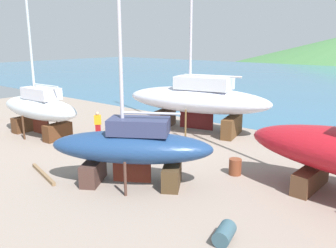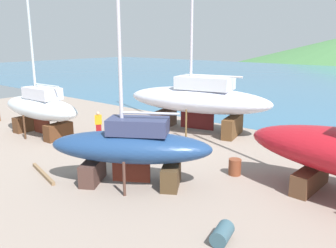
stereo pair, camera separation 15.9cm
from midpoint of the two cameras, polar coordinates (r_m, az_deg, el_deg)
The scene contains 9 objects.
ground_plane at distance 17.36m, azimuth -12.28°, elevation -7.33°, with size 48.73×48.73×0.00m, color gray.
sailboat_small_center at distance 23.37m, azimuth 5.18°, elevation 4.11°, with size 10.55×5.59×17.17m.
sailboat_large_starboard at distance 23.94m, azimuth -20.17°, elevation 2.53°, with size 7.23×2.58×11.72m.
sailboat_far_slipway at distance 14.82m, azimuth -5.81°, elevation -3.75°, with size 7.07×5.54×12.06m.
worker at distance 22.49m, azimuth -11.24°, elevation -0.05°, with size 0.47×0.49×1.72m.
barrel_blue_faded at distance 11.39m, azimuth 9.38°, elevation -17.52°, with size 0.54×0.54×0.92m, color #365563.
barrel_by_slipway at distance 16.50m, azimuth 11.27°, elevation -6.99°, with size 0.58×0.58×0.76m, color brown.
timber_short_cross at distance 33.61m, azimuth -18.58°, elevation 2.65°, with size 1.92×0.20×0.20m, color brown.
timber_long_fore at distance 17.22m, azimuth -19.72°, elevation -7.74°, with size 2.97×0.15×0.16m, color olive.
Camera 2 is at (13.00, -14.86, 6.15)m, focal length 36.80 mm.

